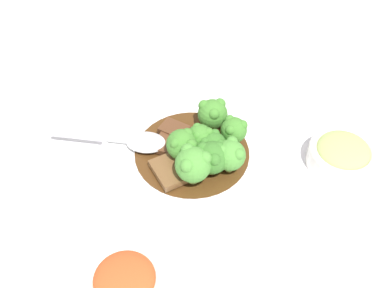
{
  "coord_description": "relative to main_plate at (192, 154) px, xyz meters",
  "views": [
    {
      "loc": [
        0.32,
        -0.36,
        0.56
      ],
      "look_at": [
        0.0,
        0.0,
        0.03
      ],
      "focal_mm": 42.0,
      "sensor_mm": 36.0,
      "label": 1
    }
  ],
  "objects": [
    {
      "name": "broccoli_floret_5",
      "position": [
        -0.01,
        0.06,
        0.04
      ],
      "size": [
        0.05,
        0.05,
        0.05
      ],
      "color": "#7FA84C",
      "rests_on": "main_plate"
    },
    {
      "name": "main_plate",
      "position": [
        0.0,
        0.0,
        0.0
      ],
      "size": [
        0.3,
        0.3,
        0.02
      ],
      "color": "white",
      "rests_on": "ground_plane"
    },
    {
      "name": "side_bowl_appetizer",
      "position": [
        0.19,
        0.15,
        0.01
      ],
      "size": [
        0.11,
        0.11,
        0.04
      ],
      "color": "white",
      "rests_on": "ground_plane"
    },
    {
      "name": "ground_plane",
      "position": [
        0.0,
        0.0,
        -0.01
      ],
      "size": [
        4.0,
        4.0,
        0.0
      ],
      "primitive_type": "plane",
      "color": "silver"
    },
    {
      "name": "beef_strip_2",
      "position": [
        0.0,
        0.04,
        0.01
      ],
      "size": [
        0.06,
        0.06,
        0.01
      ],
      "color": "#56331E",
      "rests_on": "main_plate"
    },
    {
      "name": "beef_strip_1",
      "position": [
        0.01,
        -0.06,
        0.01
      ],
      "size": [
        0.07,
        0.06,
        0.01
      ],
      "color": "brown",
      "rests_on": "main_plate"
    },
    {
      "name": "paper_napkin",
      "position": [
        -0.14,
        0.2,
        -0.01
      ],
      "size": [
        0.14,
        0.12,
        0.01
      ],
      "color": "white",
      "rests_on": "ground_plane"
    },
    {
      "name": "broccoli_floret_3",
      "position": [
        0.03,
        0.01,
        0.04
      ],
      "size": [
        0.04,
        0.04,
        0.05
      ],
      "color": "#8EB756",
      "rests_on": "main_plate"
    },
    {
      "name": "side_bowl_kimchi",
      "position": [
        0.09,
        -0.23,
        0.02
      ],
      "size": [
        0.1,
        0.1,
        0.05
      ],
      "color": "white",
      "rests_on": "ground_plane"
    },
    {
      "name": "broccoli_floret_6",
      "position": [
        0.07,
        0.01,
        0.04
      ],
      "size": [
        0.05,
        0.05,
        0.05
      ],
      "color": "#8EB756",
      "rests_on": "main_plate"
    },
    {
      "name": "beef_strip_0",
      "position": [
        -0.05,
        0.01,
        0.02
      ],
      "size": [
        0.05,
        0.04,
        0.01
      ],
      "color": "#56331E",
      "rests_on": "main_plate"
    },
    {
      "name": "broccoli_floret_4",
      "position": [
        0.04,
        -0.04,
        0.05
      ],
      "size": [
        0.05,
        0.05,
        0.06
      ],
      "color": "#8EB756",
      "rests_on": "main_plate"
    },
    {
      "name": "broccoli_floret_7",
      "position": [
        0.04,
        0.06,
        0.04
      ],
      "size": [
        0.04,
        0.04,
        0.05
      ],
      "color": "#8EB756",
      "rests_on": "main_plate"
    },
    {
      "name": "broccoli_floret_0",
      "position": [
        0.0,
        -0.02,
        0.04
      ],
      "size": [
        0.05,
        0.05,
        0.06
      ],
      "color": "#7FA84C",
      "rests_on": "main_plate"
    },
    {
      "name": "sauce_dish",
      "position": [
        -0.24,
        0.0,
        -0.0
      ],
      "size": [
        0.08,
        0.08,
        0.01
      ],
      "color": "white",
      "rests_on": "ground_plane"
    },
    {
      "name": "broccoli_floret_1",
      "position": [
        0.01,
        0.01,
        0.04
      ],
      "size": [
        0.04,
        0.04,
        0.05
      ],
      "color": "#7FA84C",
      "rests_on": "main_plate"
    },
    {
      "name": "serving_spoon",
      "position": [
        -0.07,
        -0.05,
        0.02
      ],
      "size": [
        0.18,
        0.13,
        0.01
      ],
      "color": "silver",
      "rests_on": "main_plate"
    },
    {
      "name": "broccoli_floret_2",
      "position": [
        0.05,
        -0.01,
        0.04
      ],
      "size": [
        0.05,
        0.05,
        0.06
      ],
      "color": "#7FA84C",
      "rests_on": "main_plate"
    },
    {
      "name": "beef_strip_3",
      "position": [
        -0.04,
        -0.02,
        0.01
      ],
      "size": [
        0.05,
        0.06,
        0.01
      ],
      "color": "#56331E",
      "rests_on": "main_plate"
    }
  ]
}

